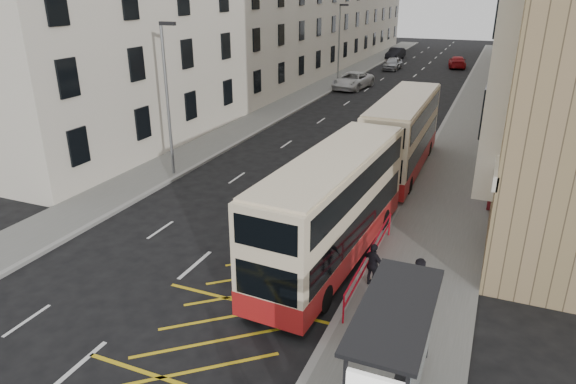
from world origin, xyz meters
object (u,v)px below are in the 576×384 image
at_px(car_dark, 396,53).
at_px(car_red, 457,62).
at_px(street_lamp_near, 167,92).
at_px(pedestrian_mid, 420,284).
at_px(double_decker_front, 333,208).
at_px(car_silver, 393,63).
at_px(bus_shelter, 397,343).
at_px(street_lamp_far, 339,40).
at_px(pedestrian_far, 373,265).
at_px(white_van, 353,81).
at_px(double_decker_rear, 402,135).

xyz_separation_m(car_dark, car_red, (9.09, -5.54, -0.06)).
relative_size(street_lamp_near, pedestrian_mid, 4.53).
bearing_deg(street_lamp_near, car_dark, 88.78).
bearing_deg(double_decker_front, car_red, 94.30).
bearing_deg(car_silver, bus_shelter, -77.00).
relative_size(bus_shelter, double_decker_front, 0.40).
distance_m(street_lamp_far, pedestrian_mid, 40.70).
relative_size(double_decker_front, car_dark, 2.19).
distance_m(double_decker_front, car_dark, 60.25).
bearing_deg(pedestrian_mid, street_lamp_far, 91.24).
bearing_deg(car_red, street_lamp_near, 70.66).
distance_m(pedestrian_far, car_silver, 51.61).
bearing_deg(street_lamp_near, bus_shelter, -40.14).
bearing_deg(pedestrian_mid, street_lamp_near, 131.92).
bearing_deg(car_dark, car_red, -25.42).
xyz_separation_m(double_decker_front, car_red, (-0.68, 53.90, -1.38)).
distance_m(street_lamp_far, car_red, 21.39).
bearing_deg(double_decker_front, pedestrian_mid, -28.58).
xyz_separation_m(street_lamp_far, car_dark, (1.15, 23.91, -3.84)).
distance_m(street_lamp_near, car_silver, 43.86).
bearing_deg(white_van, double_decker_rear, -60.59).
xyz_separation_m(double_decker_front, car_silver, (-8.04, 49.13, -1.35)).
distance_m(street_lamp_far, white_van, 4.32).
height_order(street_lamp_near, car_silver, street_lamp_near).
xyz_separation_m(white_van, car_red, (8.41, 19.25, -0.09)).
bearing_deg(white_van, car_red, 73.82).
bearing_deg(double_decker_rear, bus_shelter, -79.57).
distance_m(street_lamp_near, double_decker_front, 12.50).
bearing_deg(bus_shelter, pedestrian_mid, 91.49).
height_order(street_lamp_far, double_decker_rear, street_lamp_far).
bearing_deg(car_red, pedestrian_mid, 87.03).
xyz_separation_m(street_lamp_far, car_silver, (2.88, 13.60, -3.87)).
xyz_separation_m(double_decker_front, car_dark, (-9.77, 59.44, -1.32)).
bearing_deg(double_decker_front, double_decker_rear, 91.35).
xyz_separation_m(pedestrian_far, car_silver, (-10.01, 50.63, -0.17)).
height_order(pedestrian_mid, pedestrian_far, pedestrian_mid).
xyz_separation_m(double_decker_rear, car_dark, (-10.20, 48.37, -1.36)).
xyz_separation_m(double_decker_rear, pedestrian_mid, (3.23, -13.36, -1.12)).
bearing_deg(car_red, car_silver, 25.57).
relative_size(car_dark, car_red, 0.95).
bearing_deg(car_silver, pedestrian_mid, -76.11).
xyz_separation_m(bus_shelter, pedestrian_mid, (-0.12, 4.56, -1.11)).
xyz_separation_m(pedestrian_far, car_dark, (-11.74, 60.94, -0.14)).
xyz_separation_m(street_lamp_near, car_silver, (2.88, 43.60, -3.87)).
bearing_deg(car_dark, double_decker_rear, -72.14).
height_order(car_silver, car_red, car_silver).
height_order(pedestrian_mid, car_silver, pedestrian_mid).
height_order(bus_shelter, pedestrian_mid, bus_shelter).
height_order(bus_shelter, pedestrian_far, bus_shelter).
distance_m(street_lamp_far, double_decker_rear, 27.09).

